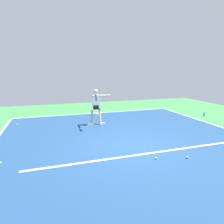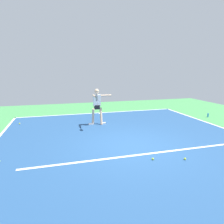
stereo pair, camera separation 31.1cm
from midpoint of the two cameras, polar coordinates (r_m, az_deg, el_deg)
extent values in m
plane|color=#428E4C|center=(7.03, 5.09, -9.48)|extent=(19.32, 19.32, 0.00)
cube|color=navy|center=(7.03, 5.09, -9.47)|extent=(9.59, 11.21, 0.00)
cube|color=white|center=(12.12, -5.20, -0.28)|extent=(9.59, 0.10, 0.01)
cube|color=white|center=(6.35, 7.99, -11.95)|extent=(7.19, 0.10, 0.01)
cube|color=white|center=(11.93, -4.99, -0.47)|extent=(0.10, 0.30, 0.01)
cylinder|color=beige|center=(9.52, -4.45, -1.23)|extent=(0.12, 0.33, 0.82)
cube|color=white|center=(9.63, -3.78, -3.28)|extent=(0.24, 0.10, 0.07)
cylinder|color=beige|center=(9.45, -6.76, -1.38)|extent=(0.12, 0.33, 0.82)
cube|color=white|center=(9.52, -7.35, -3.54)|extent=(0.24, 0.10, 0.07)
cube|color=black|center=(9.39, -5.66, 1.41)|extent=(0.25, 0.21, 0.20)
cube|color=white|center=(9.34, -5.70, 3.37)|extent=(0.34, 0.19, 0.53)
sphere|color=beige|center=(9.28, -5.75, 6.01)|extent=(0.22, 0.22, 0.22)
cylinder|color=beige|center=(9.40, -3.12, 4.79)|extent=(0.53, 0.09, 0.08)
cylinder|color=beige|center=(9.01, -6.46, 4.62)|extent=(0.09, 0.53, 0.08)
cylinder|color=black|center=(8.65, -6.01, 4.32)|extent=(0.03, 0.22, 0.03)
torus|color=black|center=(8.41, -5.70, 4.11)|extent=(0.03, 0.29, 0.29)
cylinder|color=silver|center=(8.41, -5.70, 4.11)|extent=(0.01, 0.25, 0.25)
sphere|color=#C6E53D|center=(6.05, 11.12, -13.00)|extent=(0.07, 0.07, 0.07)
sphere|color=#C6E53D|center=(6.55, -30.85, -12.57)|extent=(0.07, 0.07, 0.07)
sphere|color=#C6E53D|center=(6.33, 19.63, -12.33)|extent=(0.07, 0.07, 0.07)
sphere|color=yellow|center=(10.50, -26.66, -3.29)|extent=(0.07, 0.07, 0.07)
cylinder|color=blue|center=(12.30, 24.48, -0.63)|extent=(0.07, 0.07, 0.22)
camera|label=1|loc=(0.16, -91.11, -0.23)|focal=31.57mm
camera|label=2|loc=(0.16, 88.89, 0.23)|focal=31.57mm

